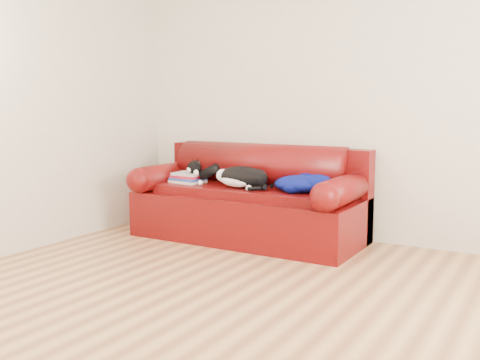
% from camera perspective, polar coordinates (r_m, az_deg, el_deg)
% --- Properties ---
extents(ground, '(4.50, 4.50, 0.00)m').
position_cam_1_polar(ground, '(3.65, 0.09, -12.41)').
color(ground, brown).
rests_on(ground, ground).
extents(room_shell, '(4.52, 4.02, 2.61)m').
position_cam_1_polar(room_shell, '(3.40, 2.10, 14.66)').
color(room_shell, beige).
rests_on(room_shell, ground).
extents(sofa_base, '(2.10, 0.90, 0.50)m').
position_cam_1_polar(sofa_base, '(5.22, 0.80, -3.49)').
color(sofa_base, '#430802').
rests_on(sofa_base, ground).
extents(sofa_back, '(2.10, 1.01, 0.88)m').
position_cam_1_polar(sofa_back, '(5.38, 2.09, 0.13)').
color(sofa_back, '#430802').
rests_on(sofa_back, ground).
extents(book_stack, '(0.34, 0.28, 0.10)m').
position_cam_1_polar(book_stack, '(5.42, -5.29, 0.23)').
color(book_stack, silver).
rests_on(book_stack, sofa_base).
extents(cat, '(0.68, 0.27, 0.25)m').
position_cam_1_polar(cat, '(5.06, 0.12, 0.25)').
color(cat, black).
rests_on(cat, sofa_base).
extents(blanket, '(0.62, 0.50, 0.17)m').
position_cam_1_polar(blanket, '(4.89, 6.40, -0.30)').
color(blanket, '#050240').
rests_on(blanket, sofa_base).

